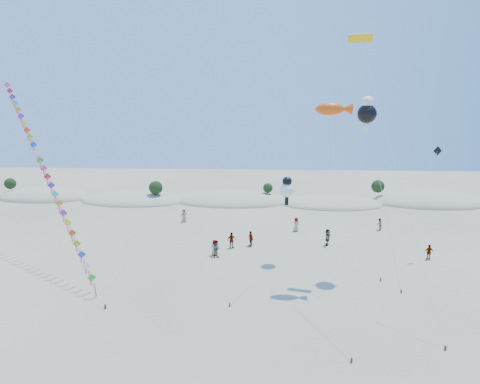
# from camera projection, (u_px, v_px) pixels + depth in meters

# --- Properties ---
(dune_ridge) EXTENTS (145.30, 11.49, 5.57)m
(dune_ridge) POSITION_uv_depth(u_px,v_px,m) (238.00, 201.00, 65.70)
(dune_ridge) COLOR tan
(dune_ridge) RESTS_ON ground
(kite_train) EXTENTS (18.15, 18.64, 18.45)m
(kite_train) POSITION_uv_depth(u_px,v_px,m) (43.00, 166.00, 38.88)
(kite_train) COLOR #3F2D1E
(kite_train) RESTS_ON ground
(fish_kite) EXTENTS (2.94, 12.29, 15.45)m
(fish_kite) POSITION_uv_depth(u_px,v_px,m) (334.00, 109.00, 32.46)
(fish_kite) COLOR #3F2D1E
(fish_kite) RESTS_ON ground
(cartoon_kite_low) EXTENTS (5.52, 10.52, 8.56)m
(cartoon_kite_low) POSITION_uv_depth(u_px,v_px,m) (287.00, 188.00, 38.63)
(cartoon_kite_low) COLOR #3F2D1E
(cartoon_kite_low) RESTS_ON ground
(cartoon_kite_high) EXTENTS (3.66, 5.31, 16.03)m
(cartoon_kite_high) POSITION_uv_depth(u_px,v_px,m) (367.00, 112.00, 34.58)
(cartoon_kite_high) COLOR #3F2D1E
(cartoon_kite_high) RESTS_ON ground
(parafoil_kite) EXTENTS (4.62, 13.30, 21.14)m
(parafoil_kite) POSITION_uv_depth(u_px,v_px,m) (362.00, 45.00, 33.55)
(parafoil_kite) COLOR #3F2D1E
(parafoil_kite) RESTS_ON ground
(dark_kite) EXTENTS (7.18, 6.96, 11.35)m
(dark_kite) POSITION_uv_depth(u_px,v_px,m) (422.00, 186.00, 38.28)
(dark_kite) COLOR #3F2D1E
(dark_kite) RESTS_ON ground
(beachgoers) EXTENTS (28.21, 13.31, 1.84)m
(beachgoers) POSITION_uv_depth(u_px,v_px,m) (279.00, 236.00, 45.32)
(beachgoers) COLOR slate
(beachgoers) RESTS_ON ground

